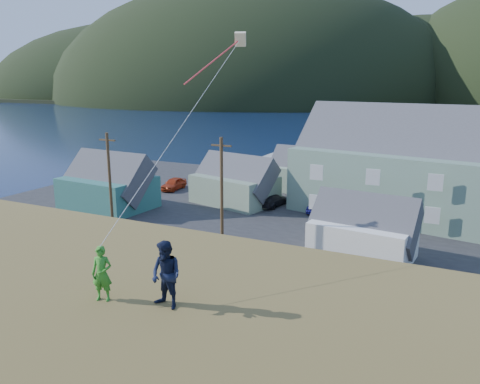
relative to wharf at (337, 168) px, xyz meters
name	(u,v)px	position (x,y,z in m)	size (l,w,h in m)	color
ground	(277,277)	(6.00, -40.00, -0.45)	(900.00, 900.00, 0.00)	#0A1638
grass_strip	(266,288)	(6.00, -42.00, -0.40)	(110.00, 8.00, 0.10)	#4C3D19
waterfront_lot	(339,214)	(6.00, -23.00, -0.39)	(72.00, 36.00, 0.12)	#28282B
wharf	(337,168)	(0.00, 0.00, 0.00)	(26.00, 14.00, 0.90)	gray
far_shore	(451,99)	(6.00, 290.00, 0.55)	(900.00, 320.00, 2.00)	black
shed_teal	(108,184)	(-16.08, -31.29, 2.23)	(9.59, 7.14, 7.20)	#285E5F
shed_palegreen_near	(235,182)	(-5.15, -23.89, 1.99)	(9.96, 7.47, 6.46)	slate
shed_white	(363,230)	(10.53, -34.25, 1.87)	(8.03, 5.77, 6.00)	white
shed_palegreen_far	(310,171)	(0.47, -14.88, 2.03)	(10.03, 6.22, 6.46)	gray
utility_poles	(255,203)	(3.65, -38.50, 4.16)	(28.47, 0.24, 9.14)	#47331E
parked_cars	(276,189)	(-2.43, -18.51, 0.39)	(25.02, 13.19, 1.54)	#B53816
kite_flyer_green	(102,274)	(8.12, -58.84, 7.52)	(0.56, 0.37, 1.53)	#308825
kite_flyer_navy	(166,275)	(9.92, -58.44, 7.66)	(0.88, 0.69, 1.81)	#121A34
kite_rig	(235,45)	(7.74, -49.97, 13.97)	(0.91, 4.90, 10.98)	beige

